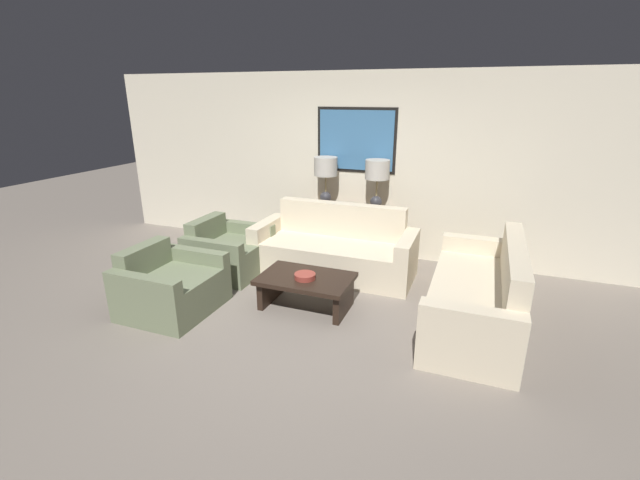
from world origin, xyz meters
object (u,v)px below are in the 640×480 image
at_px(couch_by_back_wall, 334,251).
at_px(coffee_table, 306,285).
at_px(decorative_bowl, 305,276).
at_px(couch_by_side, 478,296).
at_px(console_table, 350,231).
at_px(armchair_near_back_wall, 228,253).
at_px(table_lamp_right, 377,174).
at_px(table_lamp_left, 326,171).
at_px(armchair_near_camera, 171,287).

relative_size(couch_by_back_wall, coffee_table, 2.08).
bearing_deg(decorative_bowl, couch_by_side, 12.17).
bearing_deg(console_table, armchair_near_back_wall, -139.00).
bearing_deg(table_lamp_right, armchair_near_back_wall, -145.86).
xyz_separation_m(table_lamp_left, couch_by_back_wall, (0.38, -0.69, -0.96)).
relative_size(armchair_near_back_wall, armchair_near_camera, 1.00).
xyz_separation_m(coffee_table, decorative_bowl, (0.01, -0.05, 0.13)).
distance_m(table_lamp_right, couch_by_side, 2.29).
bearing_deg(coffee_table, table_lamp_right, 79.01).
xyz_separation_m(armchair_near_back_wall, armchair_near_camera, (0.00, -1.19, 0.00)).
relative_size(decorative_bowl, armchair_near_camera, 0.24).
relative_size(console_table, decorative_bowl, 5.35).
relative_size(couch_by_side, armchair_near_back_wall, 2.17).
bearing_deg(console_table, couch_by_back_wall, -90.00).
distance_m(decorative_bowl, armchair_near_back_wall, 1.56).
height_order(console_table, armchair_near_back_wall, console_table).
bearing_deg(decorative_bowl, table_lamp_right, 79.72).
relative_size(couch_by_side, armchair_near_camera, 2.17).
bearing_deg(table_lamp_right, coffee_table, -100.99).
bearing_deg(armchair_near_camera, table_lamp_right, 53.59).
distance_m(couch_by_side, armchair_near_back_wall, 3.25).
bearing_deg(armchair_near_back_wall, table_lamp_left, 50.44).
relative_size(table_lamp_right, decorative_bowl, 2.97).
distance_m(table_lamp_left, coffee_table, 2.08).
bearing_deg(coffee_table, armchair_near_camera, -157.11).
bearing_deg(decorative_bowl, couch_by_back_wall, 92.63).
bearing_deg(couch_by_side, couch_by_back_wall, 158.33).
relative_size(console_table, coffee_table, 1.22).
relative_size(table_lamp_left, coffee_table, 0.68).
bearing_deg(armchair_near_back_wall, console_table, 41.00).
distance_m(couch_by_side, coffee_table, 1.87).
height_order(table_lamp_right, armchair_near_back_wall, table_lamp_right).
xyz_separation_m(table_lamp_left, coffee_table, (0.42, -1.78, -0.99)).
bearing_deg(coffee_table, couch_by_back_wall, 92.07).
bearing_deg(armchair_near_back_wall, table_lamp_right, 34.14).
bearing_deg(couch_by_side, coffee_table, -169.52).
relative_size(console_table, couch_by_back_wall, 0.59).
bearing_deg(armchair_near_camera, armchair_near_back_wall, 90.00).
relative_size(table_lamp_left, table_lamp_right, 1.00).
bearing_deg(couch_by_side, armchair_near_camera, -163.95).
bearing_deg(table_lamp_right, console_table, 180.00).
distance_m(couch_by_back_wall, couch_by_side, 2.02).
height_order(couch_by_back_wall, armchair_near_back_wall, couch_by_back_wall).
relative_size(table_lamp_left, armchair_near_back_wall, 0.71).
xyz_separation_m(table_lamp_right, couch_by_side, (1.49, -1.44, -0.96)).
height_order(table_lamp_left, armchair_near_camera, table_lamp_left).
relative_size(table_lamp_left, decorative_bowl, 2.97).
height_order(table_lamp_right, couch_by_back_wall, table_lamp_right).
height_order(couch_by_side, armchair_near_camera, couch_by_side).
distance_m(table_lamp_right, coffee_table, 2.07).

